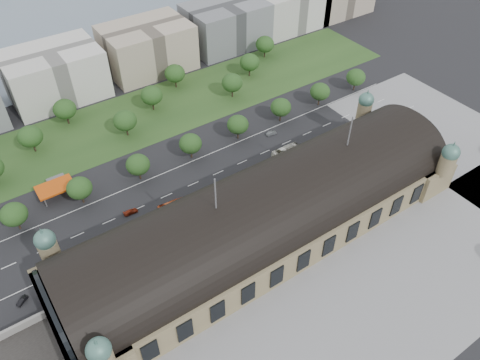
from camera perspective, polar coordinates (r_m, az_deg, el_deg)
ground at (r=169.55m, az=3.13°, el=-6.69°), size 900.00×900.00×0.00m
station at (r=161.93m, az=3.26°, el=-4.30°), size 150.00×48.40×44.30m
plaza_south at (r=156.84m, az=16.21°, el=-14.94°), size 190.00×48.00×0.12m
plaza_east at (r=231.97m, az=24.04°, el=4.83°), size 56.00×100.00×0.12m
road_slab at (r=185.30m, az=-8.94°, el=-1.92°), size 260.00×26.00×0.10m
grass_belt at (r=227.05m, az=-14.31°, el=6.65°), size 300.00×45.00×0.10m
petrol_station at (r=197.13m, az=-21.48°, el=-0.51°), size 14.00×13.00×5.05m
office_3 at (r=251.25m, az=-21.65°, el=11.88°), size 45.00×32.00×24.00m
office_4 at (r=263.91m, az=-11.22°, el=15.56°), size 45.00×32.00×24.00m
office_5 at (r=284.89m, az=-1.74°, el=18.38°), size 45.00×32.00×24.00m
office_6 at (r=309.53m, az=5.72°, el=20.22°), size 45.00×32.00×24.00m
tree_row_2 at (r=184.19m, az=-25.86°, el=-3.80°), size 9.60×9.60×11.52m
tree_row_3 at (r=185.51m, az=-18.99°, el=-0.94°), size 9.60×9.60×11.52m
tree_row_4 at (r=189.88m, az=-12.34°, el=1.84°), size 9.60×9.60×11.52m
tree_row_5 at (r=197.10m, az=-6.06°, el=4.44°), size 9.60×9.60×11.52m
tree_row_6 at (r=206.86m, az=-0.27°, el=6.77°), size 9.60×9.60×11.52m
tree_row_7 at (r=218.84m, az=5.00°, el=8.82°), size 9.60×9.60×11.52m
tree_row_8 at (r=232.68m, az=9.73°, el=10.57°), size 9.60×9.60×11.52m
tree_row_9 at (r=248.07m, az=13.94°, el=12.06°), size 9.60×9.60×11.52m
tree_belt_4 at (r=217.93m, az=-24.21°, el=4.87°), size 10.40×10.40×12.48m
tree_belt_5 at (r=230.13m, az=-20.59°, el=8.10°), size 10.40×10.40×12.48m
tree_belt_6 at (r=214.39m, az=-13.84°, el=7.05°), size 10.40×10.40×12.48m
tree_belt_7 at (r=229.32m, az=-10.72°, el=10.10°), size 10.40×10.40×12.48m
tree_belt_8 at (r=245.40m, az=-7.95°, el=12.75°), size 10.40×10.40×12.48m
tree_belt_9 at (r=235.34m, az=-0.96°, el=11.78°), size 10.40×10.40×12.48m
tree_belt_10 at (r=253.33m, az=1.17°, el=14.16°), size 10.40×10.40×12.48m
tree_belt_11 at (r=271.99m, az=3.05°, el=16.20°), size 10.40×10.40×12.48m
traffic_car_3 at (r=180.66m, az=-13.19°, el=-3.79°), size 5.48×2.35×1.57m
traffic_car_4 at (r=190.22m, az=1.64°, el=0.38°), size 4.04×1.96×1.33m
traffic_car_5 at (r=213.31m, az=3.84°, el=5.72°), size 5.11×2.21×1.64m
parked_car_0 at (r=166.74m, az=-25.03°, el=-13.19°), size 4.33×3.58×1.39m
parked_car_1 at (r=167.20m, az=-16.81°, el=-9.76°), size 5.30×3.87×1.34m
parked_car_2 at (r=168.98m, az=-23.00°, el=-11.22°), size 5.80×5.22×1.62m
parked_car_3 at (r=168.58m, az=-13.18°, el=-8.11°), size 4.92×4.50×1.63m
parked_car_4 at (r=171.27m, az=-13.68°, el=-7.24°), size 4.39×3.46×1.40m
parked_car_5 at (r=171.28m, az=-9.23°, el=-6.34°), size 5.32×4.52×1.36m
parked_car_6 at (r=173.75m, az=-6.65°, el=-5.05°), size 5.38×4.33×1.46m
bus_west at (r=179.05m, az=-8.29°, el=-3.09°), size 11.13×3.63×3.04m
bus_mid at (r=183.03m, az=-2.29°, el=-1.27°), size 12.07×3.74×3.31m
bus_east at (r=202.12m, az=5.56°, el=3.56°), size 13.19×3.36×3.66m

